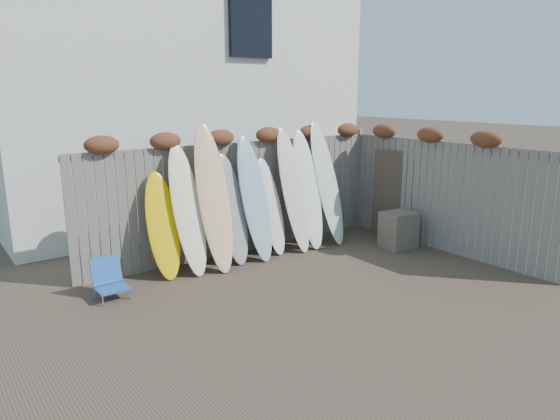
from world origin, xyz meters
TOP-DOWN VIEW (x-y plane):
  - ground at (0.00, 0.00)m, footprint 80.00×80.00m
  - back_fence at (0.06, 2.39)m, footprint 6.05×0.28m
  - right_fence at (2.99, 0.25)m, footprint 0.28×4.40m
  - house at (0.50, 6.50)m, footprint 8.50×5.50m
  - beach_chair at (-2.65, 1.72)m, footprint 0.44×0.47m
  - wooden_crate at (2.46, 0.79)m, footprint 0.63×0.54m
  - lattice_panel at (3.00, 1.23)m, footprint 0.44×1.10m
  - surfboard_0 at (-1.66, 2.03)m, footprint 0.55×0.64m
  - surfboard_1 at (-1.26, 1.97)m, footprint 0.53×0.75m
  - surfboard_2 at (-0.82, 1.91)m, footprint 0.61×0.87m
  - surfboard_3 at (-0.43, 2.00)m, footprint 0.53×0.67m
  - surfboard_4 at (-0.00, 1.93)m, footprint 0.54×0.77m
  - surfboard_5 at (0.39, 2.01)m, footprint 0.50×0.65m
  - surfboard_6 at (0.85, 1.94)m, footprint 0.50×0.80m
  - surfboard_7 at (1.19, 1.93)m, footprint 0.57×0.81m
  - surfboard_8 at (1.67, 1.93)m, footprint 0.62×0.87m

SIDE VIEW (x-z plane):
  - ground at x=0.00m, z-range 0.00..0.00m
  - beach_chair at x=-2.65m, z-range -0.02..0.55m
  - wooden_crate at x=2.46m, z-range 0.00..0.69m
  - surfboard_0 at x=-1.66m, z-range 0.00..1.66m
  - surfboard_5 at x=0.39m, z-range 0.00..1.72m
  - lattice_panel at x=3.00m, z-range 0.00..1.74m
  - surfboard_3 at x=-0.43m, z-range 0.00..1.85m
  - surfboard_1 at x=-1.26m, z-range 0.00..2.07m
  - surfboard_4 at x=0.00m, z-range 0.00..2.14m
  - surfboard_7 at x=1.19m, z-range 0.00..2.18m
  - surfboard_6 at x=0.85m, z-range 0.00..2.24m
  - right_fence at x=2.99m, z-range 0.02..2.26m
  - surfboard_8 at x=1.67m, z-range 0.00..2.33m
  - back_fence at x=0.06m, z-range 0.06..2.30m
  - surfboard_2 at x=-0.82m, z-range 0.00..2.37m
  - house at x=0.50m, z-range 0.04..6.36m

